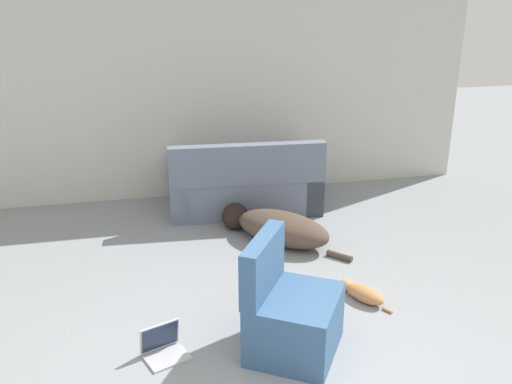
{
  "coord_description": "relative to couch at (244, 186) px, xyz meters",
  "views": [
    {
      "loc": [
        -0.92,
        -2.52,
        2.51
      ],
      "look_at": [
        0.11,
        2.12,
        0.73
      ],
      "focal_mm": 40.0,
      "sensor_mm": 36.0,
      "label": 1
    }
  ],
  "objects": [
    {
      "name": "side_chair",
      "position": [
        -0.22,
        -2.72,
        0.02
      ],
      "size": [
        0.84,
        0.85,
        0.86
      ],
      "rotation": [
        0.0,
        0.0,
        1.01
      ],
      "color": "#385B84",
      "rests_on": "ground_plane"
    },
    {
      "name": "dog",
      "position": [
        0.15,
        -0.94,
        -0.12
      ],
      "size": [
        1.15,
        1.22,
        0.31
      ],
      "rotation": [
        0.0,
        0.0,
        2.32
      ],
      "color": "#4C3D33",
      "rests_on": "ground_plane"
    },
    {
      "name": "wall_back",
      "position": [
        -0.28,
        0.62,
        1.1
      ],
      "size": [
        6.45,
        0.06,
        2.75
      ],
      "color": "beige",
      "rests_on": "ground_plane"
    },
    {
      "name": "cat",
      "position": [
        0.56,
        -2.19,
        -0.21
      ],
      "size": [
        0.34,
        0.5,
        0.12
      ],
      "rotation": [
        0.0,
        0.0,
        2.08
      ],
      "color": "#BC7A47",
      "rests_on": "ground_plane"
    },
    {
      "name": "couch",
      "position": [
        0.0,
        0.0,
        0.0
      ],
      "size": [
        1.75,
        1.01,
        0.86
      ],
      "rotation": [
        0.0,
        0.0,
        3.07
      ],
      "color": "slate",
      "rests_on": "ground_plane"
    },
    {
      "name": "laptop_open",
      "position": [
        -1.11,
        -2.58,
        -0.2
      ],
      "size": [
        0.36,
        0.34,
        0.22
      ],
      "rotation": [
        0.0,
        0.0,
        0.36
      ],
      "color": "#B7B7BC",
      "rests_on": "ground_plane"
    }
  ]
}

